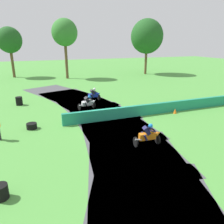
% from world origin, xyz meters
% --- Properties ---
extents(ground_plane, '(120.00, 120.00, 0.00)m').
position_xyz_m(ground_plane, '(0.00, 0.00, 0.00)').
color(ground_plane, '#4C933D').
extents(track_asphalt, '(9.40, 32.41, 0.01)m').
position_xyz_m(track_asphalt, '(-1.03, -0.01, 0.00)').
color(track_asphalt, '#47474C').
rests_on(track_asphalt, ground).
extents(safety_barrier, '(18.98, 0.43, 0.90)m').
position_xyz_m(safety_barrier, '(5.93, 0.04, 0.45)').
color(safety_barrier, '#1E8466').
rests_on(safety_barrier, ground).
extents(motorcycle_lead_orange, '(1.70, 0.77, 1.42)m').
position_xyz_m(motorcycle_lead_orange, '(0.72, -4.96, 0.66)').
color(motorcycle_lead_orange, black).
rests_on(motorcycle_lead_orange, ground).
extents(motorcycle_chase_white, '(1.71, 1.02, 1.42)m').
position_xyz_m(motorcycle_chase_white, '(-0.78, 3.27, 0.63)').
color(motorcycle_chase_white, black).
rests_on(motorcycle_chase_white, ground).
extents(motorcycle_trailing_blue, '(1.70, 0.97, 1.42)m').
position_xyz_m(motorcycle_trailing_blue, '(0.49, 5.82, 0.66)').
color(motorcycle_trailing_blue, black).
rests_on(motorcycle_trailing_blue, ground).
extents(tire_stack_near, '(0.56, 0.56, 0.60)m').
position_xyz_m(tire_stack_near, '(-6.88, -6.95, 0.30)').
color(tire_stack_near, black).
rests_on(tire_stack_near, ground).
extents(tire_stack_mid_a, '(0.71, 0.71, 0.40)m').
position_xyz_m(tire_stack_mid_a, '(-5.64, 0.17, 0.20)').
color(tire_stack_mid_a, black).
rests_on(tire_stack_mid_a, ground).
extents(tire_stack_mid_b, '(0.62, 0.62, 0.80)m').
position_xyz_m(tire_stack_mid_b, '(-6.63, 6.89, 0.40)').
color(tire_stack_mid_b, black).
rests_on(tire_stack_mid_b, ground).
extents(traffic_cone, '(0.28, 0.28, 0.44)m').
position_xyz_m(traffic_cone, '(5.83, -0.53, 0.22)').
color(traffic_cone, orange).
rests_on(traffic_cone, ground).
extents(tree_far_left, '(4.01, 4.01, 9.30)m').
position_xyz_m(tree_far_left, '(0.35, 21.26, 7.13)').
color(tree_far_left, brown).
rests_on(tree_far_left, ground).
extents(tree_far_right, '(3.97, 3.97, 8.16)m').
position_xyz_m(tree_far_right, '(-7.98, 25.57, 6.02)').
color(tree_far_right, brown).
rests_on(tree_far_right, ground).
extents(tree_mid_rise, '(5.76, 5.76, 9.74)m').
position_xyz_m(tree_mid_rise, '(14.98, 21.26, 6.70)').
color(tree_mid_rise, brown).
rests_on(tree_mid_rise, ground).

